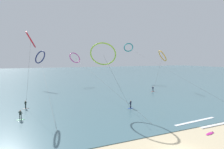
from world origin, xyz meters
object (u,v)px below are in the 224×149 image
(surfer_cobalt, at_px, (131,105))
(kite_magenta, at_px, (75,58))
(surfer_charcoal, at_px, (26,105))
(kite_amber, at_px, (162,56))
(surfer_coral, at_px, (153,89))
(kite_lime, at_px, (103,54))
(kite_navy, at_px, (40,57))
(kite_crimson, at_px, (31,40))
(kite_teal, at_px, (128,47))
(surfboard_spare, at_px, (210,133))
(surfer_emerald, at_px, (20,116))

(surfer_cobalt, relative_size, kite_magenta, 0.03)
(surfer_charcoal, height_order, kite_amber, kite_amber)
(kite_amber, bearing_deg, surfer_cobalt, 148.56)
(kite_magenta, bearing_deg, kite_amber, -67.49)
(surfer_coral, xyz_separation_m, surfer_charcoal, (-35.85, -6.00, 0.00))
(kite_lime, xyz_separation_m, kite_navy, (-11.48, 35.65, -0.28))
(kite_crimson, height_order, kite_navy, kite_crimson)
(kite_teal, distance_m, kite_navy, 38.82)
(kite_amber, distance_m, kite_navy, 43.77)
(surfboard_spare, bearing_deg, surfer_emerald, 146.88)
(surfer_coral, relative_size, surfer_charcoal, 1.00)
(kite_crimson, bearing_deg, surfer_charcoal, 110.36)
(surfer_emerald, distance_m, kite_amber, 47.65)
(surfer_emerald, relative_size, kite_amber, 0.13)
(surfer_coral, xyz_separation_m, surfboard_spare, (-11.46, -29.23, -0.78))
(surfer_emerald, height_order, kite_lime, kite_lime)
(kite_magenta, relative_size, kite_teal, 0.99)
(kite_amber, xyz_separation_m, kite_crimson, (-41.25, -9.88, 2.89))
(surfer_coral, bearing_deg, kite_magenta, -175.63)
(surfer_emerald, relative_size, kite_lime, 0.13)
(kite_magenta, relative_size, kite_lime, 3.89)
(surfer_charcoal, height_order, surfer_emerald, same)
(surfer_cobalt, distance_m, surfer_charcoal, 21.72)
(surfer_charcoal, height_order, surfboard_spare, surfer_charcoal)
(surfer_charcoal, bearing_deg, kite_amber, -102.39)
(surfer_cobalt, height_order, kite_teal, kite_teal)
(kite_magenta, relative_size, kite_navy, 1.07)
(kite_crimson, bearing_deg, surfer_coral, -79.37)
(surfer_emerald, height_order, kite_magenta, kite_magenta)
(surfer_cobalt, xyz_separation_m, kite_amber, (22.57, 18.52, 10.57))
(kite_lime, distance_m, kite_amber, 32.30)
(surfer_charcoal, height_order, kite_magenta, kite_magenta)
(kite_magenta, distance_m, surfboard_spare, 57.77)
(kite_magenta, bearing_deg, kite_navy, 167.78)
(kite_lime, bearing_deg, surfer_coral, -122.70)
(kite_crimson, bearing_deg, kite_navy, -2.27)
(surfer_cobalt, bearing_deg, kite_amber, 0.89)
(surfer_charcoal, bearing_deg, surfer_emerald, 151.02)
(surfer_coral, relative_size, kite_navy, 0.03)
(surfer_charcoal, relative_size, kite_teal, 0.03)
(kite_teal, xyz_separation_m, kite_crimson, (-40.26, -33.17, -1.40))
(kite_teal, bearing_deg, surfboard_spare, -73.22)
(kite_amber, bearing_deg, kite_teal, 21.60)
(surfer_coral, distance_m, surfer_cobalt, 21.16)
(kite_magenta, bearing_deg, surfer_charcoal, -143.29)
(kite_crimson, bearing_deg, surfer_cobalt, -113.30)
(kite_magenta, bearing_deg, kite_crimson, -141.57)
(kite_lime, bearing_deg, surfer_charcoal, 5.40)
(kite_magenta, distance_m, kite_crimson, 36.04)
(surfer_charcoal, xyz_separation_m, kite_magenta, (16.63, 32.99, 10.00))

